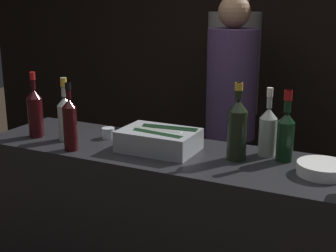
{
  "coord_description": "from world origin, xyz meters",
  "views": [
    {
      "loc": [
        0.97,
        -1.68,
        1.71
      ],
      "look_at": [
        0.0,
        0.3,
        1.11
      ],
      "focal_mm": 50.0,
      "sensor_mm": 36.0,
      "label": 1
    }
  ],
  "objects_px": {
    "white_wine_bottle": "(268,130)",
    "person_in_hoodie": "(232,91)",
    "ice_bin_with_bottles": "(160,139)",
    "champagne_bottle": "(237,128)",
    "rose_wine_bottle": "(65,116)",
    "person_blond_tee": "(230,111)",
    "red_wine_bottle_tall": "(35,111)",
    "red_wine_bottle_burgundy": "(286,133)",
    "bowl_white": "(323,169)",
    "candle_votive": "(108,133)",
    "red_wine_bottle_black_foil": "(70,123)"
  },
  "relations": [
    {
      "from": "ice_bin_with_bottles",
      "to": "person_blond_tee",
      "type": "height_order",
      "value": "person_blond_tee"
    },
    {
      "from": "person_in_hoodie",
      "to": "rose_wine_bottle",
      "type": "bearing_deg",
      "value": -18.85
    },
    {
      "from": "red_wine_bottle_tall",
      "to": "ice_bin_with_bottles",
      "type": "bearing_deg",
      "value": 6.48
    },
    {
      "from": "bowl_white",
      "to": "candle_votive",
      "type": "height_order",
      "value": "candle_votive"
    },
    {
      "from": "candle_votive",
      "to": "person_in_hoodie",
      "type": "height_order",
      "value": "person_in_hoodie"
    },
    {
      "from": "ice_bin_with_bottles",
      "to": "person_in_hoodie",
      "type": "height_order",
      "value": "person_in_hoodie"
    },
    {
      "from": "champagne_bottle",
      "to": "candle_votive",
      "type": "bearing_deg",
      "value": 177.74
    },
    {
      "from": "white_wine_bottle",
      "to": "red_wine_bottle_tall",
      "type": "bearing_deg",
      "value": -168.55
    },
    {
      "from": "red_wine_bottle_tall",
      "to": "person_in_hoodie",
      "type": "height_order",
      "value": "person_in_hoodie"
    },
    {
      "from": "bowl_white",
      "to": "rose_wine_bottle",
      "type": "bearing_deg",
      "value": -176.91
    },
    {
      "from": "champagne_bottle",
      "to": "red_wine_bottle_black_foil",
      "type": "xyz_separation_m",
      "value": [
        -0.77,
        -0.22,
        -0.01
      ]
    },
    {
      "from": "white_wine_bottle",
      "to": "person_in_hoodie",
      "type": "xyz_separation_m",
      "value": [
        -0.61,
        1.32,
        -0.1
      ]
    },
    {
      "from": "candle_votive",
      "to": "rose_wine_bottle",
      "type": "distance_m",
      "value": 0.24
    },
    {
      "from": "ice_bin_with_bottles",
      "to": "red_wine_bottle_tall",
      "type": "distance_m",
      "value": 0.72
    },
    {
      "from": "red_wine_bottle_burgundy",
      "to": "rose_wine_bottle",
      "type": "height_order",
      "value": "rose_wine_bottle"
    },
    {
      "from": "white_wine_bottle",
      "to": "person_in_hoodie",
      "type": "distance_m",
      "value": 1.45
    },
    {
      "from": "bowl_white",
      "to": "white_wine_bottle",
      "type": "distance_m",
      "value": 0.33
    },
    {
      "from": "candle_votive",
      "to": "red_wine_bottle_black_foil",
      "type": "distance_m",
      "value": 0.28
    },
    {
      "from": "red_wine_bottle_black_foil",
      "to": "ice_bin_with_bottles",
      "type": "bearing_deg",
      "value": 25.25
    },
    {
      "from": "white_wine_bottle",
      "to": "person_blond_tee",
      "type": "distance_m",
      "value": 0.96
    },
    {
      "from": "bowl_white",
      "to": "red_wine_bottle_burgundy",
      "type": "height_order",
      "value": "red_wine_bottle_burgundy"
    },
    {
      "from": "candle_votive",
      "to": "rose_wine_bottle",
      "type": "xyz_separation_m",
      "value": [
        -0.18,
        -0.12,
        0.1
      ]
    },
    {
      "from": "ice_bin_with_bottles",
      "to": "bowl_white",
      "type": "relative_size",
      "value": 1.69
    },
    {
      "from": "candle_votive",
      "to": "red_wine_bottle_black_foil",
      "type": "bearing_deg",
      "value": -101.56
    },
    {
      "from": "red_wine_bottle_tall",
      "to": "white_wine_bottle",
      "type": "relative_size",
      "value": 1.08
    },
    {
      "from": "red_wine_bottle_burgundy",
      "to": "red_wine_bottle_tall",
      "type": "distance_m",
      "value": 1.3
    },
    {
      "from": "bowl_white",
      "to": "red_wine_bottle_tall",
      "type": "relative_size",
      "value": 0.62
    },
    {
      "from": "champagne_bottle",
      "to": "white_wine_bottle",
      "type": "height_order",
      "value": "champagne_bottle"
    },
    {
      "from": "ice_bin_with_bottles",
      "to": "red_wine_bottle_black_foil",
      "type": "bearing_deg",
      "value": -154.75
    },
    {
      "from": "candle_votive",
      "to": "red_wine_bottle_tall",
      "type": "xyz_separation_m",
      "value": [
        -0.36,
        -0.15,
        0.11
      ]
    },
    {
      "from": "champagne_bottle",
      "to": "red_wine_bottle_burgundy",
      "type": "bearing_deg",
      "value": 22.15
    },
    {
      "from": "candle_votive",
      "to": "red_wine_bottle_burgundy",
      "type": "height_order",
      "value": "red_wine_bottle_burgundy"
    },
    {
      "from": "white_wine_bottle",
      "to": "champagne_bottle",
      "type": "bearing_deg",
      "value": -131.49
    },
    {
      "from": "red_wine_bottle_tall",
      "to": "person_blond_tee",
      "type": "xyz_separation_m",
      "value": [
        0.73,
        1.07,
        -0.15
      ]
    },
    {
      "from": "rose_wine_bottle",
      "to": "person_blond_tee",
      "type": "distance_m",
      "value": 1.2
    },
    {
      "from": "person_in_hoodie",
      "to": "person_blond_tee",
      "type": "xyz_separation_m",
      "value": [
        0.15,
        -0.48,
        -0.04
      ]
    },
    {
      "from": "person_in_hoodie",
      "to": "champagne_bottle",
      "type": "bearing_deg",
      "value": 14.96
    },
    {
      "from": "champagne_bottle",
      "to": "red_wine_bottle_tall",
      "type": "distance_m",
      "value": 1.09
    },
    {
      "from": "candle_votive",
      "to": "champagne_bottle",
      "type": "distance_m",
      "value": 0.73
    },
    {
      "from": "person_in_hoodie",
      "to": "ice_bin_with_bottles",
      "type": "bearing_deg",
      "value": 0.55
    },
    {
      "from": "candle_votive",
      "to": "white_wine_bottle",
      "type": "distance_m",
      "value": 0.84
    },
    {
      "from": "bowl_white",
      "to": "red_wine_bottle_black_foil",
      "type": "height_order",
      "value": "red_wine_bottle_black_foil"
    },
    {
      "from": "red_wine_bottle_black_foil",
      "to": "person_in_hoodie",
      "type": "distance_m",
      "value": 1.69
    },
    {
      "from": "rose_wine_bottle",
      "to": "person_in_hoodie",
      "type": "xyz_separation_m",
      "value": [
        0.4,
        1.54,
        -0.1
      ]
    },
    {
      "from": "candle_votive",
      "to": "champagne_bottle",
      "type": "height_order",
      "value": "champagne_bottle"
    },
    {
      "from": "candle_votive",
      "to": "person_blond_tee",
      "type": "relative_size",
      "value": 0.04
    },
    {
      "from": "person_blond_tee",
      "to": "red_wine_bottle_tall",
      "type": "bearing_deg",
      "value": 120.12
    },
    {
      "from": "candle_votive",
      "to": "rose_wine_bottle",
      "type": "relative_size",
      "value": 0.2
    },
    {
      "from": "red_wine_bottle_tall",
      "to": "rose_wine_bottle",
      "type": "bearing_deg",
      "value": 7.07
    },
    {
      "from": "champagne_bottle",
      "to": "red_wine_bottle_tall",
      "type": "bearing_deg",
      "value": -173.84
    }
  ]
}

